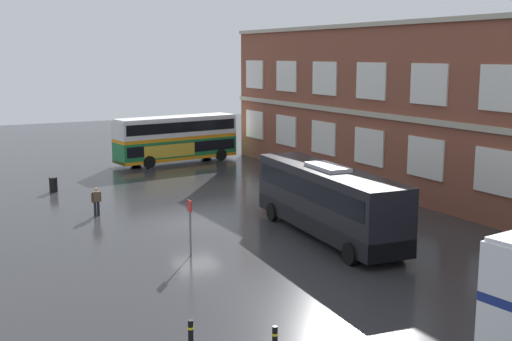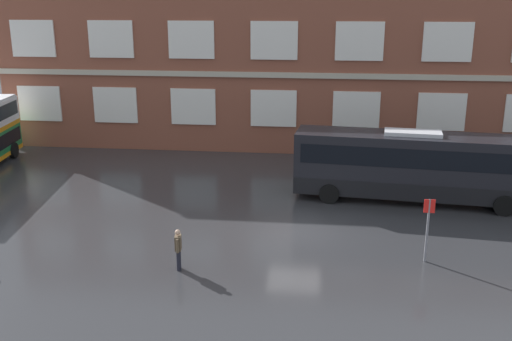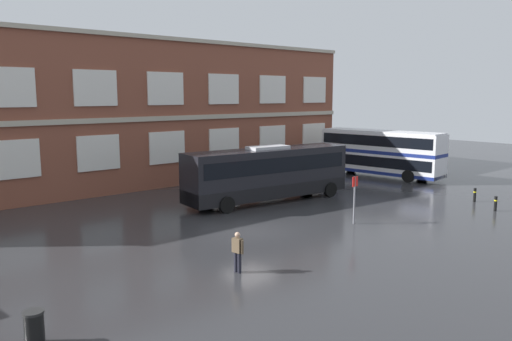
{
  "view_description": "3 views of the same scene",
  "coord_description": "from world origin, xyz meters",
  "px_view_note": "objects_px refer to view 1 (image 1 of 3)",
  "views": [
    {
      "loc": [
        33.08,
        -14.01,
        9.42
      ],
      "look_at": [
        -0.56,
        4.19,
        2.59
      ],
      "focal_mm": 45.66,
      "sensor_mm": 36.0,
      "label": 1
    },
    {
      "loc": [
        1.09,
        -25.46,
        10.5
      ],
      "look_at": [
        -2.03,
        1.92,
        2.31
      ],
      "focal_mm": 41.47,
      "sensor_mm": 36.0,
      "label": 2
    },
    {
      "loc": [
        -16.65,
        -19.88,
        7.21
      ],
      "look_at": [
        1.42,
        1.15,
        3.01
      ],
      "focal_mm": 35.2,
      "sensor_mm": 36.0,
      "label": 3
    }
  ],
  "objects_px": {
    "station_litter_bin": "(53,184)",
    "safety_bollard_east": "(191,334)",
    "touring_coach": "(327,201)",
    "waiting_passenger": "(96,200)",
    "safety_bollard_west": "(275,340)",
    "bus_stand_flag": "(190,222)",
    "double_decker_near": "(176,138)"
  },
  "relations": [
    {
      "from": "touring_coach",
      "to": "bus_stand_flag",
      "type": "distance_m",
      "value": 7.59
    },
    {
      "from": "safety_bollard_west",
      "to": "touring_coach",
      "type": "bearing_deg",
      "value": 138.8
    },
    {
      "from": "waiting_passenger",
      "to": "bus_stand_flag",
      "type": "height_order",
      "value": "bus_stand_flag"
    },
    {
      "from": "safety_bollard_west",
      "to": "safety_bollard_east",
      "type": "distance_m",
      "value": 2.76
    },
    {
      "from": "double_decker_near",
      "to": "station_litter_bin",
      "type": "bearing_deg",
      "value": -57.92
    },
    {
      "from": "safety_bollard_west",
      "to": "bus_stand_flag",
      "type": "bearing_deg",
      "value": 171.3
    },
    {
      "from": "waiting_passenger",
      "to": "safety_bollard_east",
      "type": "bearing_deg",
      "value": -5.91
    },
    {
      "from": "double_decker_near",
      "to": "touring_coach",
      "type": "bearing_deg",
      "value": -4.14
    },
    {
      "from": "bus_stand_flag",
      "to": "touring_coach",
      "type": "bearing_deg",
      "value": 87.71
    },
    {
      "from": "safety_bollard_east",
      "to": "touring_coach",
      "type": "bearing_deg",
      "value": 127.78
    },
    {
      "from": "station_litter_bin",
      "to": "safety_bollard_west",
      "type": "distance_m",
      "value": 28.97
    },
    {
      "from": "station_litter_bin",
      "to": "safety_bollard_east",
      "type": "distance_m",
      "value": 27.26
    },
    {
      "from": "waiting_passenger",
      "to": "bus_stand_flag",
      "type": "relative_size",
      "value": 0.63
    },
    {
      "from": "touring_coach",
      "to": "waiting_passenger",
      "type": "height_order",
      "value": "touring_coach"
    },
    {
      "from": "waiting_passenger",
      "to": "station_litter_bin",
      "type": "bearing_deg",
      "value": -174.1
    },
    {
      "from": "waiting_passenger",
      "to": "safety_bollard_east",
      "type": "xyz_separation_m",
      "value": [
        19.01,
        -1.97,
        -0.44
      ]
    },
    {
      "from": "safety_bollard_east",
      "to": "safety_bollard_west",
      "type": "bearing_deg",
      "value": 51.55
    },
    {
      "from": "double_decker_near",
      "to": "waiting_passenger",
      "type": "bearing_deg",
      "value": -35.54
    },
    {
      "from": "bus_stand_flag",
      "to": "waiting_passenger",
      "type": "bearing_deg",
      "value": -169.33
    },
    {
      "from": "double_decker_near",
      "to": "waiting_passenger",
      "type": "relative_size",
      "value": 6.61
    },
    {
      "from": "station_litter_bin",
      "to": "safety_bollard_east",
      "type": "height_order",
      "value": "station_litter_bin"
    },
    {
      "from": "safety_bollard_west",
      "to": "safety_bollard_east",
      "type": "height_order",
      "value": "same"
    },
    {
      "from": "station_litter_bin",
      "to": "safety_bollard_west",
      "type": "relative_size",
      "value": 1.08
    },
    {
      "from": "waiting_passenger",
      "to": "safety_bollard_east",
      "type": "distance_m",
      "value": 19.12
    },
    {
      "from": "touring_coach",
      "to": "waiting_passenger",
      "type": "distance_m",
      "value": 13.91
    },
    {
      "from": "touring_coach",
      "to": "safety_bollard_west",
      "type": "xyz_separation_m",
      "value": [
        10.56,
        -9.24,
        -1.42
      ]
    },
    {
      "from": "double_decker_near",
      "to": "station_litter_bin",
      "type": "xyz_separation_m",
      "value": [
        7.63,
        -12.17,
        -1.63
      ]
    },
    {
      "from": "bus_stand_flag",
      "to": "safety_bollard_west",
      "type": "distance_m",
      "value": 11.05
    },
    {
      "from": "bus_stand_flag",
      "to": "safety_bollard_west",
      "type": "xyz_separation_m",
      "value": [
        10.86,
        -1.66,
        -1.14
      ]
    },
    {
      "from": "station_litter_bin",
      "to": "safety_bollard_west",
      "type": "bearing_deg",
      "value": 2.07
    },
    {
      "from": "safety_bollard_east",
      "to": "bus_stand_flag",
      "type": "bearing_deg",
      "value": 157.3
    },
    {
      "from": "double_decker_near",
      "to": "waiting_passenger",
      "type": "distance_m",
      "value": 19.52
    }
  ]
}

